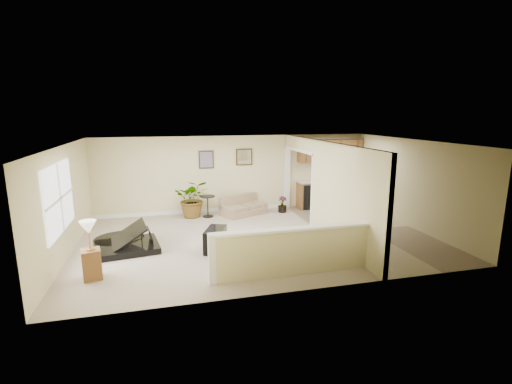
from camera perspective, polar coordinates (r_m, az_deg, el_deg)
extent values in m
plane|color=#C1AE96|center=(9.75, 0.31, -7.19)|extent=(9.00, 9.00, 0.00)
cube|color=beige|center=(12.29, -3.21, 2.83)|extent=(9.00, 0.04, 2.50)
cube|color=beige|center=(6.64, 6.85, -5.20)|extent=(9.00, 0.04, 2.50)
cube|color=beige|center=(9.38, -27.35, -1.39)|extent=(0.04, 6.00, 2.50)
cube|color=beige|center=(11.39, 22.80, 1.17)|extent=(0.04, 6.00, 2.50)
cube|color=silver|center=(9.24, 0.32, 7.63)|extent=(9.00, 6.00, 0.04)
cube|color=tan|center=(10.93, 16.58, -5.53)|extent=(2.70, 6.00, 0.01)
cube|color=beige|center=(8.96, 13.50, -0.94)|extent=(0.12, 3.60, 2.50)
cube|color=beige|center=(11.49, 6.85, 7.40)|extent=(0.12, 2.35, 0.40)
cube|color=beige|center=(7.57, 5.86, -9.21)|extent=(3.30, 0.12, 0.95)
cube|color=white|center=(7.40, 5.94, -5.67)|extent=(3.40, 0.22, 0.05)
cube|color=white|center=(7.19, -6.79, -10.18)|extent=(0.14, 0.14, 1.00)
cube|color=white|center=(8.86, -28.09, -0.85)|extent=(0.05, 2.15, 1.45)
cube|color=#382714|center=(12.05, -7.66, 4.96)|extent=(0.48, 0.03, 0.58)
cube|color=#976078|center=(12.03, -7.65, 4.95)|extent=(0.40, 0.01, 0.50)
cube|color=#382714|center=(12.25, -1.83, 5.41)|extent=(0.55, 0.03, 0.55)
cube|color=silver|center=(12.23, -1.81, 5.40)|extent=(0.46, 0.01, 0.46)
cube|color=brown|center=(13.19, 11.31, -0.29)|extent=(2.30, 0.60, 0.90)
cube|color=beige|center=(13.10, 11.39, 1.72)|extent=(2.36, 0.65, 0.04)
cube|color=black|center=(12.87, 8.09, -0.57)|extent=(0.60, 0.60, 0.84)
cube|color=brown|center=(13.07, 11.35, 6.26)|extent=(2.30, 0.35, 0.75)
cube|color=black|center=(9.27, -19.50, -4.02)|extent=(1.60, 1.43, 0.29)
cylinder|color=black|center=(9.81, -20.09, -3.21)|extent=(1.22, 1.22, 0.29)
cube|color=white|center=(9.24, -14.26, -4.00)|extent=(0.36, 1.00, 0.02)
cube|color=black|center=(9.31, -20.16, -2.31)|extent=(1.28, 1.29, 0.66)
cube|color=black|center=(8.93, -6.26, -7.28)|extent=(0.67, 0.89, 0.53)
cube|color=tan|center=(11.98, -1.94, -2.57)|extent=(1.58, 1.28, 0.39)
cube|color=tan|center=(12.17, -2.26, -0.41)|extent=(1.34, 0.73, 0.41)
cube|color=tan|center=(11.80, -4.84, -1.48)|extent=(0.47, 0.78, 0.15)
cube|color=tan|center=(12.05, 0.88, -1.16)|extent=(0.47, 0.78, 0.15)
cylinder|color=black|center=(11.85, -7.38, -3.72)|extent=(0.33, 0.33, 0.03)
cylinder|color=black|center=(11.77, -7.43, -2.22)|extent=(0.03, 0.03, 0.65)
cylinder|color=black|center=(11.70, -7.47, -0.67)|extent=(0.46, 0.46, 0.03)
cylinder|color=black|center=(11.88, -9.58, -3.22)|extent=(0.34, 0.34, 0.24)
imported|color=#19531C|center=(11.77, -9.66, -0.98)|extent=(1.21, 1.09, 1.19)
cylinder|color=black|center=(12.30, 4.06, -2.66)|extent=(0.27, 0.27, 0.19)
imported|color=#19531C|center=(12.26, 4.08, -1.90)|extent=(0.30, 0.30, 0.53)
cube|color=brown|center=(8.09, -23.95, -10.12)|extent=(0.41, 0.41, 0.60)
cylinder|color=#C28440|center=(7.99, -24.14, -8.06)|extent=(0.16, 0.16, 0.02)
cylinder|color=#C28440|center=(7.92, -24.26, -6.70)|extent=(0.03, 0.03, 0.40)
cone|color=beige|center=(7.85, -24.42, -4.97)|extent=(0.32, 0.32, 0.26)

